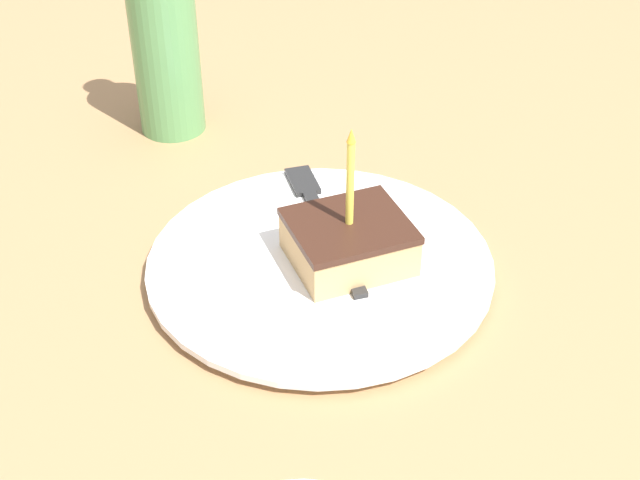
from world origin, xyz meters
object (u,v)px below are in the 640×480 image
Objects in this scene: plate at (320,265)px; cake_slice at (347,239)px; fork at (321,218)px; bottle at (166,52)px.

cake_slice reaches higher than plate.
bottle is (-0.24, -0.07, 0.07)m from fork.
bottle reaches higher than cake_slice.
cake_slice is 0.63× the size of fork.
cake_slice is (0.01, 0.02, 0.03)m from plate.
fork reaches higher than plate.
plate is 0.06m from fork.
bottle reaches higher than fork.
plate is 2.33× the size of cake_slice.
plate is at bearing 10.26° from bottle.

